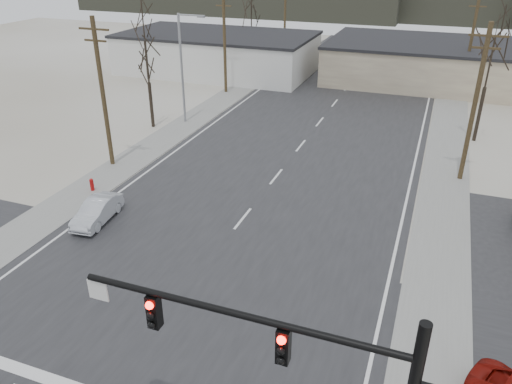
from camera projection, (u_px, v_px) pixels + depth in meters
ground at (174, 306)px, 21.60m from camera, size 140.00×140.00×0.00m
main_road at (281, 171)px, 34.13m from camera, size 18.00×110.00×0.05m
cross_road at (174, 305)px, 21.60m from camera, size 90.00×10.00×0.04m
sidewalk_left at (178, 129)px, 41.62m from camera, size 3.00×90.00×0.06m
sidewalk_right at (446, 165)px, 35.00m from camera, size 3.00×90.00×0.06m
fire_hydrant at (92, 185)px, 31.27m from camera, size 0.24×0.24×0.87m
building_left_far at (218, 53)px, 59.02m from camera, size 22.30×12.30×4.50m
building_right_far at (450, 63)px, 54.29m from camera, size 26.30×14.30×4.30m
upole_left_b at (103, 92)px, 32.87m from camera, size 2.20×0.30×10.00m
upole_left_c at (225, 41)px, 49.58m from camera, size 2.20×0.30×10.00m
upole_left_d at (285, 15)px, 66.30m from camera, size 2.20×0.30×10.00m
upole_right_a at (475, 102)px, 30.70m from camera, size 2.20×0.30×10.00m
upole_right_b at (471, 42)px, 49.09m from camera, size 2.20×0.30×10.00m
streetlight_main at (184, 63)px, 41.07m from camera, size 2.40×0.25×9.00m
tree_left_near at (147, 65)px, 40.02m from camera, size 3.30×3.30×7.35m
tree_right_mid at (490, 65)px, 36.76m from camera, size 3.74×3.74×8.33m
tree_left_far at (251, 11)px, 61.59m from camera, size 3.96×3.96×8.82m
tree_right_far at (503, 23)px, 57.87m from camera, size 3.52×3.52×7.84m
tree_left_mid at (143, 21)px, 54.06m from camera, size 3.96×3.96×8.82m
sedan_crossing at (97, 211)px, 27.75m from camera, size 1.75×3.94×1.26m
car_far_a at (398, 66)px, 59.04m from camera, size 2.52×5.35×1.51m
car_far_b at (334, 47)px, 70.21m from camera, size 2.87×4.24×1.34m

